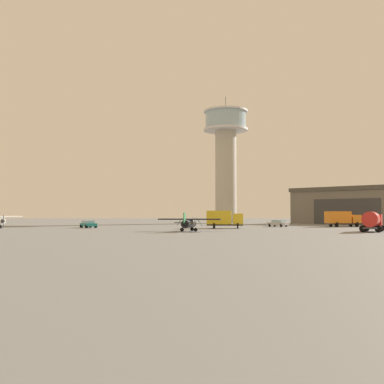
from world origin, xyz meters
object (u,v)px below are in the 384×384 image
at_px(truck_box_orange, 342,218).
at_px(airplane_black, 189,223).
at_px(car_silver, 278,223).
at_px(control_tower, 226,151).
at_px(truck_fuel_tanker_red, 372,221).
at_px(truck_box_yellow, 224,219).
at_px(car_teal, 88,224).

bearing_deg(truck_box_orange, airplane_black, -153.53).
bearing_deg(airplane_black, car_silver, -24.64).
relative_size(truck_box_orange, car_silver, 1.58).
distance_m(control_tower, truck_fuel_tanker_red, 65.81).
bearing_deg(truck_box_yellow, car_silver, 46.84).
bearing_deg(airplane_black, control_tower, 1.87).
relative_size(truck_box_orange, car_teal, 1.54).
height_order(truck_box_orange, truck_fuel_tanker_red, truck_box_orange).
distance_m(airplane_black, truck_box_orange, 38.79).
relative_size(control_tower, truck_box_yellow, 5.29).
height_order(airplane_black, car_teal, airplane_black).
relative_size(airplane_black, truck_box_orange, 1.33).
bearing_deg(truck_fuel_tanker_red, truck_box_orange, 18.82).
bearing_deg(control_tower, car_teal, -126.77).
distance_m(truck_fuel_tanker_red, car_teal, 49.27).
height_order(truck_box_orange, car_silver, truck_box_orange).
distance_m(truck_fuel_tanker_red, car_silver, 27.53).
bearing_deg(truck_box_orange, control_tower, 108.65).
relative_size(truck_fuel_tanker_red, truck_box_yellow, 0.91).
height_order(control_tower, car_teal, control_tower).
relative_size(truck_box_yellow, car_teal, 1.47).
bearing_deg(truck_box_orange, truck_fuel_tanker_red, -110.53).
height_order(control_tower, truck_box_orange, control_tower).
xyz_separation_m(airplane_black, car_teal, (-18.25, 18.17, -0.56)).
distance_m(airplane_black, car_silver, 30.51).
bearing_deg(car_silver, truck_fuel_tanker_red, 156.17).
bearing_deg(control_tower, truck_box_orange, -62.12).
bearing_deg(car_silver, car_teal, 59.02).
height_order(truck_fuel_tanker_red, truck_box_yellow, truck_box_yellow).
bearing_deg(truck_box_orange, car_teal, 175.90).
bearing_deg(car_silver, truck_box_yellow, 89.05).
distance_m(control_tower, truck_box_orange, 45.15).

